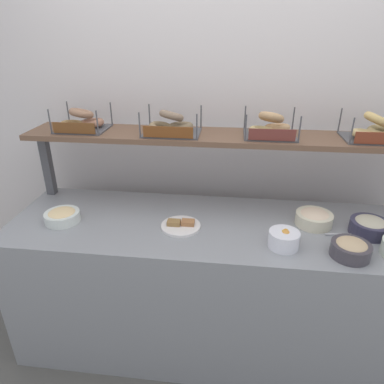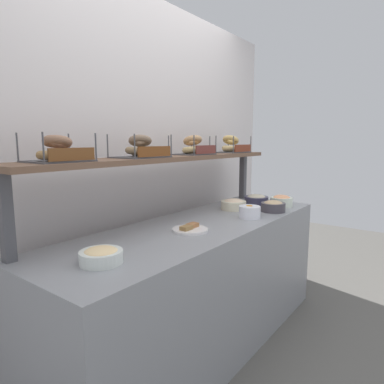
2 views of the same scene
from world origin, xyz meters
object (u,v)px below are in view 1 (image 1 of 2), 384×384
bagel_basket_poppy (171,125)px  bowl_hummus (351,248)px  bowl_fruit_salad (284,239)px  bagel_basket_sesame (270,127)px  bowl_egg_salad (62,216)px  serving_plate_white (181,225)px  bagel_basket_everything (82,122)px  bagel_basket_plain (374,131)px  bowl_tuna_salad (370,226)px  serving_spoon_near_plate (349,235)px  bowl_potato_salad (314,218)px

bagel_basket_poppy → bowl_hummus: bearing=-27.0°
bowl_fruit_salad → bagel_basket_sesame: bagel_basket_sesame is taller
bowl_fruit_salad → bagel_basket_sesame: size_ratio=0.51×
bowl_egg_salad → serving_plate_white: bearing=1.3°
bagel_basket_poppy → bagel_basket_everything: bearing=177.8°
bowl_fruit_salad → bagel_basket_poppy: 0.87m
bagel_basket_everything → bagel_basket_plain: bearing=-0.3°
bowl_tuna_salad → bagel_basket_poppy: bearing=166.7°
serving_spoon_near_plate → serving_plate_white: bearing=-178.7°
bowl_fruit_salad → bowl_hummus: bearing=-8.0°
bowl_hummus → serving_plate_white: bearing=168.9°
bowl_fruit_salad → bowl_tuna_salad: bearing=20.7°
bowl_hummus → bagel_basket_everything: bagel_basket_everything is taller
bowl_hummus → bagel_basket_poppy: 1.12m
bowl_fruit_salad → serving_plate_white: (-0.53, 0.12, -0.03)m
bowl_hummus → bagel_basket_sesame: 0.75m
bagel_basket_poppy → bagel_basket_sesame: size_ratio=1.10×
bagel_basket_sesame → bagel_basket_poppy: bearing=-178.5°
bowl_tuna_salad → serving_spoon_near_plate: bearing=-163.5°
bowl_tuna_salad → bagel_basket_everything: bearing=170.3°
bowl_potato_salad → bowl_tuna_salad: bowl_tuna_salad is taller
bowl_fruit_salad → bagel_basket_plain: size_ratio=0.48×
bowl_hummus → bowl_egg_salad: bowl_hummus is taller
serving_plate_white → bowl_egg_salad: bearing=-178.7°
bowl_potato_salad → bowl_tuna_salad: 0.28m
bowl_tuna_salad → bagel_basket_sesame: bagel_basket_sesame is taller
bagel_basket_everything → bagel_basket_plain: bagel_basket_plain is taller
bowl_egg_salad → bagel_basket_poppy: 0.79m
bowl_fruit_salad → bagel_basket_plain: (0.47, 0.44, 0.43)m
bowl_potato_salad → bowl_fruit_salad: 0.30m
bowl_egg_salad → bagel_basket_plain: bagel_basket_plain is taller
bowl_hummus → bowl_fruit_salad: bowl_fruit_salad is taller
bowl_tuna_salad → bowl_egg_salad: size_ratio=1.04×
bagel_basket_poppy → bagel_basket_sesame: bearing=1.5°
bagel_basket_everything → bowl_fruit_salad: bearing=-21.2°
bowl_potato_salad → bowl_egg_salad: bearing=-174.5°
bowl_hummus → bowl_egg_salad: bearing=174.3°
bowl_egg_salad → serving_spoon_near_plate: bearing=1.3°
bowl_potato_salad → bowl_hummus: 0.30m
bowl_egg_salad → bagel_basket_sesame: bagel_basket_sesame is taller
bowl_hummus → bagel_basket_sesame: bagel_basket_sesame is taller
bowl_egg_salad → bowl_fruit_salad: (1.19, -0.11, 0.01)m
bagel_basket_plain → serving_plate_white: bearing=-162.3°
bowl_tuna_salad → bagel_basket_everything: 1.69m
serving_plate_white → bagel_basket_everything: bearing=152.5°
serving_plate_white → bagel_basket_everything: (-0.63, 0.33, 0.46)m
bowl_fruit_salad → bagel_basket_everything: 1.31m
bowl_egg_salad → serving_plate_white: 0.66m
bowl_potato_salad → bowl_fruit_salad: size_ratio=1.32×
bowl_hummus → serving_spoon_near_plate: 0.19m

